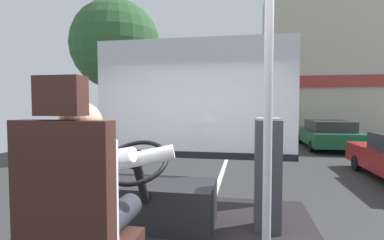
% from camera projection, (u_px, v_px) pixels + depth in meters
% --- Properties ---
extents(ground, '(18.00, 44.00, 0.06)m').
position_uv_depth(ground, '(227.00, 158.00, 10.75)').
color(ground, '#343434').
extents(driver_seat, '(0.48, 0.48, 1.26)m').
position_uv_depth(driver_seat, '(76.00, 228.00, 1.45)').
color(driver_seat, black).
rests_on(driver_seat, bus_floor).
extents(bus_driver, '(0.83, 0.60, 0.74)m').
position_uv_depth(bus_driver, '(89.00, 190.00, 1.56)').
color(bus_driver, '#282833').
rests_on(bus_driver, driver_seat).
extents(steering_console, '(1.10, 1.01, 0.84)m').
position_uv_depth(steering_console, '(155.00, 202.00, 2.73)').
color(steering_console, black).
rests_on(steering_console, bus_floor).
extents(handrail_pole, '(0.04, 0.04, 2.01)m').
position_uv_depth(handrail_pole, '(268.00, 130.00, 1.46)').
color(handrail_pole, '#B7B7BC').
rests_on(handrail_pole, bus_floor).
extents(fare_box, '(0.23, 0.24, 1.01)m').
position_uv_depth(fare_box, '(268.00, 174.00, 2.62)').
color(fare_box, '#333338').
rests_on(fare_box, bus_floor).
extents(windshield_panel, '(2.50, 0.08, 1.48)m').
position_uv_depth(windshield_panel, '(193.00, 112.00, 3.60)').
color(windshield_panel, silver).
extents(street_tree, '(3.49, 3.49, 6.07)m').
position_uv_depth(street_tree, '(116.00, 45.00, 11.55)').
color(street_tree, '#4C3828').
rests_on(street_tree, ground).
extents(shop_building, '(10.32, 5.01, 8.65)m').
position_uv_depth(shop_building, '(352.00, 65.00, 17.46)').
color(shop_building, '#BCB29E').
rests_on(shop_building, ground).
extents(parked_car_green, '(2.02, 4.27, 1.25)m').
position_uv_depth(parked_car_green, '(328.00, 134.00, 13.05)').
color(parked_car_green, '#195633').
rests_on(parked_car_green, ground).
extents(parked_car_blue, '(1.84, 4.10, 1.39)m').
position_uv_depth(parked_car_blue, '(310.00, 125.00, 17.91)').
color(parked_car_blue, navy).
rests_on(parked_car_blue, ground).
extents(parked_car_charcoal, '(1.76, 4.49, 1.31)m').
position_uv_depth(parked_car_charcoal, '(297.00, 121.00, 22.43)').
color(parked_car_charcoal, '#474C51').
rests_on(parked_car_charcoal, ground).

